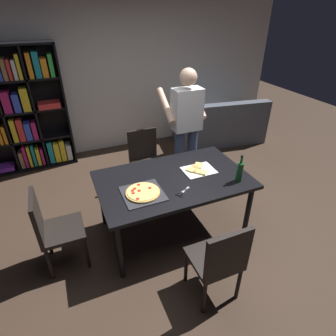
# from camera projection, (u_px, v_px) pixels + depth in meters

# --- Properties ---
(ground_plane) EXTENTS (12.00, 12.00, 0.00)m
(ground_plane) POSITION_uv_depth(u_px,v_px,m) (173.00, 228.00, 3.43)
(ground_plane) COLOR #38281E
(back_wall) EXTENTS (6.40, 0.10, 2.80)m
(back_wall) POSITION_uv_depth(u_px,v_px,m) (113.00, 71.00, 4.76)
(back_wall) COLOR silver
(back_wall) RESTS_ON ground_plane
(dining_table) EXTENTS (1.66, 1.02, 0.75)m
(dining_table) POSITION_uv_depth(u_px,v_px,m) (173.00, 183.00, 3.08)
(dining_table) COLOR black
(dining_table) RESTS_ON ground_plane
(chair_near_camera) EXTENTS (0.42, 0.42, 0.90)m
(chair_near_camera) POSITION_uv_depth(u_px,v_px,m) (219.00, 259.00, 2.38)
(chair_near_camera) COLOR black
(chair_near_camera) RESTS_ON ground_plane
(chair_far_side) EXTENTS (0.42, 0.42, 0.90)m
(chair_far_side) POSITION_uv_depth(u_px,v_px,m) (145.00, 157.00, 3.96)
(chair_far_side) COLOR black
(chair_far_side) RESTS_ON ground_plane
(chair_left_end) EXTENTS (0.42, 0.42, 0.90)m
(chair_left_end) POSITION_uv_depth(u_px,v_px,m) (52.00, 227.00, 2.73)
(chair_left_end) COLOR black
(chair_left_end) RESTS_ON ground_plane
(couch) EXTENTS (1.80, 1.08, 0.85)m
(couch) POSITION_uv_depth(u_px,v_px,m) (219.00, 127.00, 5.47)
(couch) COLOR #4C515B
(couch) RESTS_ON ground_plane
(bookshelf) EXTENTS (1.40, 0.35, 1.95)m
(bookshelf) POSITION_uv_depth(u_px,v_px,m) (22.00, 114.00, 4.31)
(bookshelf) COLOR black
(bookshelf) RESTS_ON ground_plane
(person_serving_pizza) EXTENTS (0.55, 0.54, 1.75)m
(person_serving_pizza) POSITION_uv_depth(u_px,v_px,m) (186.00, 126.00, 3.71)
(person_serving_pizza) COLOR #38476B
(person_serving_pizza) RESTS_ON ground_plane
(pepperoni_pizza_on_tray) EXTENTS (0.41, 0.41, 0.04)m
(pepperoni_pizza_on_tray) POSITION_uv_depth(u_px,v_px,m) (143.00, 193.00, 2.79)
(pepperoni_pizza_on_tray) COLOR #2D2D33
(pepperoni_pizza_on_tray) RESTS_ON dining_table
(pizza_slices_on_towel) EXTENTS (0.36, 0.30, 0.03)m
(pizza_slices_on_towel) POSITION_uv_depth(u_px,v_px,m) (198.00, 170.00, 3.18)
(pizza_slices_on_towel) COLOR white
(pizza_slices_on_towel) RESTS_ON dining_table
(wine_bottle) EXTENTS (0.07, 0.07, 0.32)m
(wine_bottle) POSITION_uv_depth(u_px,v_px,m) (240.00, 171.00, 2.94)
(wine_bottle) COLOR #194723
(wine_bottle) RESTS_ON dining_table
(kitchen_scissors) EXTENTS (0.19, 0.14, 0.01)m
(kitchen_scissors) POSITION_uv_depth(u_px,v_px,m) (182.00, 193.00, 2.80)
(kitchen_scissors) COLOR silver
(kitchen_scissors) RESTS_ON dining_table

